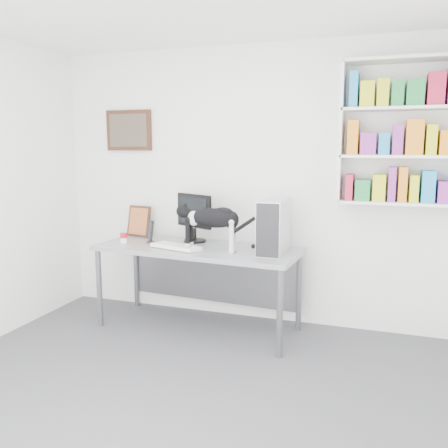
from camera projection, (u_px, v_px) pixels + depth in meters
The scene contains 11 objects.
room at pixel (155, 211), 2.83m from camera, with size 4.01×4.01×2.70m.
bookshelf at pixel (402, 133), 4.03m from camera, with size 1.03×0.28×1.24m, color silver.
wall_art at pixel (129, 130), 4.99m from camera, with size 0.52×0.04×0.42m, color #422215.
desk at pixel (198, 288), 4.52m from camera, with size 1.92×0.75×0.80m, color gray.
monitor at pixel (195, 218), 4.66m from camera, with size 0.46×0.22×0.48m, color black.
keyboard at pixel (176, 247), 4.38m from camera, with size 0.48×0.18×0.04m, color white.
pc_tower at pixel (274, 226), 4.20m from camera, with size 0.21×0.47×0.47m, color silver.
speaker at pixel (150, 231), 4.63m from camera, with size 0.10×0.10×0.23m, color black.
leaning_print at pixel (139, 221), 4.97m from camera, with size 0.27×0.11×0.33m, color #422215.
soup_can at pixel (124, 238), 4.62m from camera, with size 0.07×0.07×0.10m, color #B80F28.
cat at pixel (212, 229), 4.24m from camera, with size 0.66×0.18×0.41m, color black, non-canonical shape.
Camera 1 is at (1.29, -2.52, 1.73)m, focal length 38.00 mm.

